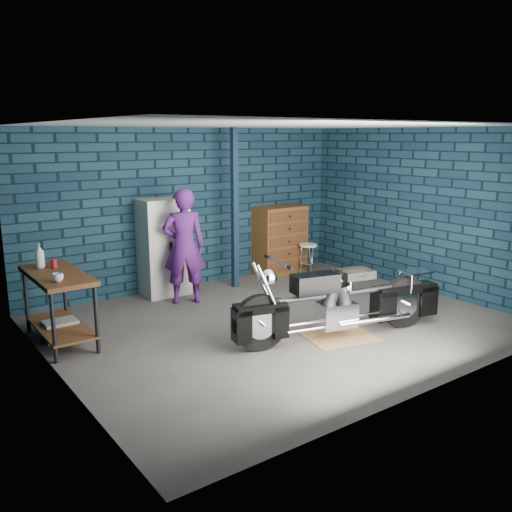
{
  "coord_description": "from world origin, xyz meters",
  "views": [
    {
      "loc": [
        -4.47,
        -5.63,
        2.58
      ],
      "look_at": [
        -0.19,
        0.3,
        0.94
      ],
      "focal_mm": 38.0,
      "sensor_mm": 36.0,
      "label": 1
    }
  ],
  "objects": [
    {
      "name": "person",
      "position": [
        -0.59,
        1.65,
        0.9
      ],
      "size": [
        0.77,
        0.66,
        1.8
      ],
      "primitive_type": "imported",
      "rotation": [
        0.0,
        0.0,
        2.72
      ],
      "color": "#541D70",
      "rests_on": "ground"
    },
    {
      "name": "support_post",
      "position": [
        0.55,
        1.95,
        1.35
      ],
      "size": [
        0.1,
        0.1,
        2.7
      ],
      "primitive_type": "cube",
      "color": "#102133",
      "rests_on": "ground"
    },
    {
      "name": "tool_chest",
      "position": [
        1.76,
        2.23,
        0.64
      ],
      "size": [
        0.96,
        0.53,
        1.28
      ],
      "primitive_type": "cube",
      "color": "brown",
      "rests_on": "ground"
    },
    {
      "name": "workbench",
      "position": [
        -2.68,
        1.07,
        0.46
      ],
      "size": [
        0.6,
        1.4,
        0.91
      ],
      "primitive_type": "cube",
      "color": "brown",
      "rests_on": "ground"
    },
    {
      "name": "drip_mat",
      "position": [
        0.32,
        -0.86,
        0.0
      ],
      "size": [
        1.0,
        0.84,
        0.01
      ],
      "primitive_type": "cube",
      "rotation": [
        0.0,
        0.0,
        -0.23
      ],
      "color": "olive",
      "rests_on": "ground"
    },
    {
      "name": "ground",
      "position": [
        0.0,
        0.0,
        0.0
      ],
      "size": [
        6.0,
        6.0,
        0.0
      ],
      "primitive_type": "plane",
      "color": "#52504D",
      "rests_on": "ground"
    },
    {
      "name": "bottle",
      "position": [
        -2.77,
        1.46,
        1.07
      ],
      "size": [
        0.13,
        0.13,
        0.32
      ],
      "primitive_type": "imported",
      "rotation": [
        0.0,
        0.0,
        0.09
      ],
      "color": "gray",
      "rests_on": "workbench"
    },
    {
      "name": "cup_a",
      "position": [
        -2.79,
        0.64,
        0.96
      ],
      "size": [
        0.16,
        0.16,
        0.1
      ],
      "primitive_type": "imported",
      "rotation": [
        0.0,
        0.0,
        -0.35
      ],
      "color": "beige",
      "rests_on": "workbench"
    },
    {
      "name": "shop_stool",
      "position": [
        2.07,
        1.78,
        0.3
      ],
      "size": [
        0.39,
        0.39,
        0.6
      ],
      "primitive_type": null,
      "rotation": [
        0.0,
        0.0,
        0.22
      ],
      "color": "beige",
      "rests_on": "ground"
    },
    {
      "name": "room_walls",
      "position": [
        0.0,
        0.55,
        1.9
      ],
      "size": [
        6.02,
        5.01,
        2.71
      ],
      "color": "#0F2535",
      "rests_on": "ground"
    },
    {
      "name": "storage_bin",
      "position": [
        -2.66,
        1.17,
        0.13
      ],
      "size": [
        0.41,
        0.29,
        0.25
      ],
      "primitive_type": "cube",
      "color": "gray",
      "rests_on": "ground"
    },
    {
      "name": "mug_red",
      "position": [
        -2.63,
        1.36,
        0.97
      ],
      "size": [
        0.09,
        0.09,
        0.11
      ],
      "primitive_type": "cylinder",
      "rotation": [
        0.0,
        0.0,
        -0.11
      ],
      "color": "#A41522",
      "rests_on": "workbench"
    },
    {
      "name": "motorcycle",
      "position": [
        0.32,
        -0.86,
        0.56
      ],
      "size": [
        2.61,
        1.23,
        1.11
      ],
      "primitive_type": null,
      "rotation": [
        0.0,
        0.0,
        -0.23
      ],
      "color": "black",
      "rests_on": "ground"
    },
    {
      "name": "locker",
      "position": [
        -0.65,
        2.23,
        0.79
      ],
      "size": [
        0.74,
        0.53,
        1.58
      ],
      "primitive_type": "cube",
      "color": "beige",
      "rests_on": "ground"
    }
  ]
}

